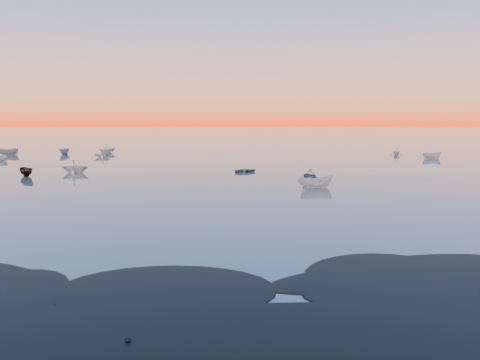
{
  "coord_description": "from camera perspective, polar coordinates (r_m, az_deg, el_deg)",
  "views": [
    {
      "loc": [
        -1.58,
        -21.62,
        7.72
      ],
      "look_at": [
        0.02,
        28.0,
        1.11
      ],
      "focal_mm": 35.0,
      "sensor_mm": 36.0,
      "label": 1
    }
  ],
  "objects": [
    {
      "name": "boat_near_center",
      "position": [
        52.76,
        9.31,
        -0.94
      ],
      "size": [
        2.42,
        4.13,
        1.34
      ],
      "primitive_type": "imported",
      "rotation": [
        0.0,
        0.0,
        1.78
      ],
      "color": "beige",
      "rests_on": "ground"
    },
    {
      "name": "ground",
      "position": [
        121.88,
        -1.1,
        3.95
      ],
      "size": [
        600.0,
        600.0,
        0.0
      ],
      "primitive_type": "plane",
      "color": "slate",
      "rests_on": "ground"
    },
    {
      "name": "mud_lobes",
      "position": [
        22.07,
        2.43,
        -12.88
      ],
      "size": [
        140.0,
        6.0,
        0.07
      ],
      "primitive_type": null,
      "color": "black",
      "rests_on": "ground"
    },
    {
      "name": "boat_near_right",
      "position": [
        58.08,
        8.5,
        -0.14
      ],
      "size": [
        3.73,
        2.21,
        1.22
      ],
      "primitive_type": "imported",
      "rotation": [
        0.0,
        0.0,
        3.33
      ],
      "color": "#3A5B6F",
      "rests_on": "ground"
    },
    {
      "name": "moored_fleet",
      "position": [
        75.04,
        -0.63,
        1.68
      ],
      "size": [
        124.0,
        58.0,
        1.2
      ],
      "primitive_type": null,
      "color": "beige",
      "rests_on": "ground"
    }
  ]
}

